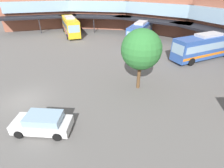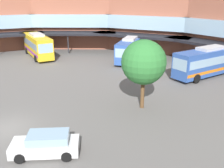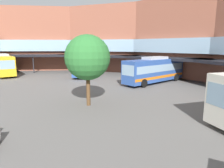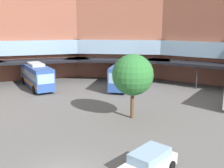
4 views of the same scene
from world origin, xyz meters
name	(u,v)px [view 3 (image 3 of 4)]	position (x,y,z in m)	size (l,w,h in m)	color
station_building	(141,35)	(0.00, 18.54, 6.46)	(74.22, 46.56, 13.40)	#93543F
bus_1	(3,64)	(-24.21, 6.53, 1.98)	(10.42, 3.35, 3.92)	gold
bus_2	(88,65)	(-15.80, 19.48, 1.84)	(9.34, 8.48, 3.64)	#2D519E
bus_5	(155,70)	(-4.15, 24.73, 1.93)	(4.12, 11.32, 3.81)	#2D519E
plaza_tree	(88,58)	(0.97, 11.71, 4.35)	(4.02, 4.02, 6.37)	brown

